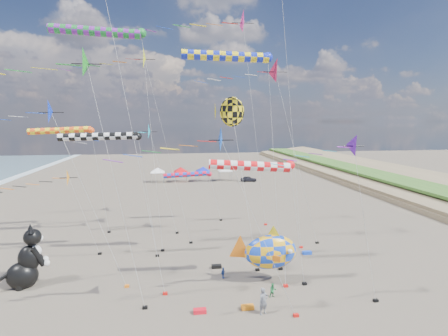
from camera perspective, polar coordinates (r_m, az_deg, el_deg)
name	(u,v)px	position (r m, az deg, el deg)	size (l,w,h in m)	color
delta_kite_0	(58,68)	(25.20, -25.44, 14.54)	(12.21, 2.08, 18.06)	#1A8D21
delta_kite_1	(146,62)	(37.63, -12.56, 16.48)	(11.26, 2.32, 20.68)	yellow
delta_kite_2	(236,26)	(44.61, 2.05, 22.12)	(14.31, 2.90, 26.19)	#FD2380
delta_kite_3	(135,134)	(40.96, -14.28, 5.34)	(10.78, 1.88, 13.18)	#13ADD0
delta_kite_5	(337,150)	(25.16, 17.96, 2.74)	(8.16, 1.68, 12.56)	#53149B
delta_kite_6	(218,145)	(21.63, -0.99, 3.73)	(10.70, 1.72, 13.11)	blue
delta_kite_8	(61,180)	(37.17, -25.10, -1.77)	(8.82, 1.82, 8.99)	orange
delta_kite_9	(283,73)	(37.07, 9.66, 15.09)	(11.76, 2.77, 19.81)	#C51740
delta_kite_10	(43,116)	(29.07, -27.42, 7.56)	(12.00, 2.00, 15.07)	#112FC5
windsock_0	(103,137)	(34.37, -19.15, 4.77)	(8.79, 0.73, 12.29)	black
windsock_1	(255,166)	(26.79, 5.13, 0.25)	(8.03, 0.78, 10.33)	red
windsock_2	(189,175)	(45.97, -5.66, -1.12)	(7.70, 0.66, 6.74)	red
windsock_3	(101,32)	(36.65, -19.45, 20.14)	(10.00, 0.93, 22.05)	#167D2B
windsock_4	(231,57)	(29.81, 1.10, 17.61)	(8.78, 0.84, 18.99)	#1325C1
windsock_5	(64,131)	(43.97, -24.68, 5.51)	(8.40, 0.76, 12.67)	#F74B14
angelfish_kite	(230,113)	(31.47, 0.98, 8.97)	(3.74, 3.02, 15.49)	yellow
cat_inflatable	(25,257)	(33.15, -29.79, -12.46)	(3.70, 1.85, 4.99)	black
fish_inflatable	(270,252)	(29.79, 7.52, -13.38)	(5.93, 3.00, 4.91)	blue
person_adult	(263,301)	(26.02, 6.44, -20.80)	(0.69, 0.45, 1.90)	slate
child_green	(273,290)	(28.36, 7.99, -19.18)	(0.54, 0.42, 1.11)	#237D3F
child_blue	(223,273)	(31.11, -0.15, -16.74)	(0.56, 0.23, 0.96)	#234396
kite_bag_0	(307,253)	(37.22, 13.39, -13.31)	(0.90, 0.44, 0.30)	blue
kite_bag_1	(248,307)	(26.87, 3.88, -21.73)	(0.90, 0.44, 0.30)	orange
kite_bag_2	(200,311)	(26.42, -3.96, -22.27)	(0.90, 0.44, 0.30)	red
kite_bag_3	(216,266)	(33.16, -1.23, -15.77)	(0.90, 0.44, 0.30)	black
tent_row	(192,168)	(77.82, -5.26, 0.07)	(19.20, 4.20, 3.80)	white
parked_car	(249,179)	(77.98, 4.03, -1.79)	(1.43, 3.56, 1.21)	#26262D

